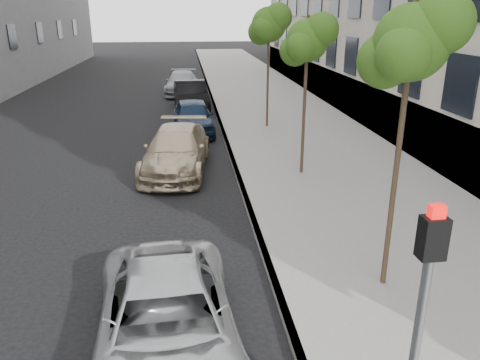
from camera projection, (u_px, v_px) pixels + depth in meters
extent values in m
plane|color=black|center=(221.00, 356.00, 7.17)|extent=(160.00, 160.00, 0.00)
cube|color=gray|center=(259.00, 92.00, 30.04)|extent=(6.40, 72.00, 0.14)
cube|color=#9E9B93|center=(210.00, 93.00, 29.70)|extent=(0.15, 72.00, 0.14)
cylinder|color=#38281C|center=(398.00, 154.00, 8.01)|extent=(0.10, 0.10, 5.07)
sphere|color=#2E651A|center=(411.00, 43.00, 7.39)|extent=(1.22, 1.22, 1.22)
sphere|color=#2E651A|center=(442.00, 23.00, 7.14)|extent=(0.98, 0.98, 0.98)
sphere|color=#2E651A|center=(385.00, 61.00, 7.69)|extent=(0.92, 0.92, 0.92)
cylinder|color=#38281C|center=(305.00, 98.00, 14.14)|extent=(0.10, 0.10, 4.74)
sphere|color=#2E651A|center=(307.00, 40.00, 13.57)|extent=(1.23, 1.23, 1.23)
sphere|color=#2E651A|center=(322.00, 30.00, 13.32)|extent=(0.99, 0.99, 0.99)
sphere|color=#2E651A|center=(295.00, 51.00, 13.88)|extent=(0.93, 0.93, 0.93)
cylinder|color=#38281C|center=(268.00, 69.00, 20.17)|extent=(0.10, 0.10, 5.02)
sphere|color=#2E651A|center=(269.00, 25.00, 19.55)|extent=(1.45, 1.45, 1.45)
sphere|color=#2E651A|center=(278.00, 17.00, 19.30)|extent=(1.16, 1.16, 1.16)
sphere|color=#2E651A|center=(261.00, 32.00, 19.85)|extent=(1.09, 1.09, 1.09)
cube|color=black|center=(433.00, 238.00, 4.34)|extent=(0.24, 0.19, 0.42)
cube|color=red|center=(437.00, 211.00, 4.25)|extent=(0.14, 0.10, 0.12)
imported|color=#B8BBBD|center=(167.00, 322.00, 6.94)|extent=(2.39, 4.68, 1.26)
imported|color=tan|center=(176.00, 150.00, 15.32)|extent=(2.54, 5.04, 1.40)
imported|color=#0F1D34|center=(193.00, 117.00, 20.15)|extent=(1.82, 4.21, 1.41)
imported|color=black|center=(191.00, 96.00, 24.78)|extent=(1.93, 4.69, 1.51)
imported|color=gray|center=(182.00, 83.00, 29.69)|extent=(2.23, 4.90, 1.39)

